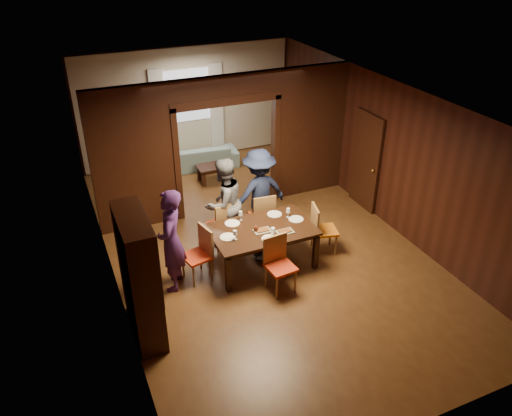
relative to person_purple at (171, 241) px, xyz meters
name	(u,v)px	position (x,y,z in m)	size (l,w,h in m)	color
floor	(258,243)	(1.83, 0.62, -0.91)	(9.00, 9.00, 0.00)	#553117
ceiling	(259,98)	(1.83, 0.62, 1.99)	(5.50, 9.00, 0.02)	silver
room_walls	(223,138)	(1.83, 2.50, 0.60)	(5.52, 9.01, 2.90)	black
person_purple	(171,241)	(0.00, 0.00, 0.00)	(0.66, 0.44, 1.82)	#3E1D56
person_grey	(224,203)	(1.25, 0.91, -0.03)	(0.85, 0.67, 1.76)	#5A5B62
person_navy	(259,193)	(2.01, 1.01, -0.02)	(1.15, 0.66, 1.78)	#161D37
sofa	(199,156)	(1.88, 4.47, -0.63)	(1.95, 0.76, 0.57)	#80A5A8
serving_bowl	(262,221)	(1.69, 0.14, -0.11)	(0.33, 0.33, 0.08)	black
dining_table	(262,246)	(1.62, -0.02, -0.53)	(1.82, 1.13, 0.76)	black
coffee_table	(214,173)	(1.96, 3.56, -0.71)	(0.80, 0.50, 0.40)	black
chair_left	(196,255)	(0.42, 0.05, -0.42)	(0.44, 0.44, 0.97)	red
chair_right	(325,229)	(2.86, -0.10, -0.42)	(0.44, 0.44, 0.97)	orange
chair_far_l	(220,223)	(1.15, 0.87, -0.42)	(0.44, 0.44, 0.97)	#E74115
chair_far_r	(261,214)	(2.00, 0.86, -0.42)	(0.44, 0.44, 0.97)	#F05016
chair_near	(281,266)	(1.60, -0.81, -0.42)	(0.44, 0.44, 0.97)	red
hutch	(139,277)	(-0.70, -0.88, 0.09)	(0.40, 1.20, 2.00)	black
door_right	(366,161)	(4.53, 1.12, 0.14)	(0.06, 0.90, 2.10)	black
window_far	(187,96)	(1.83, 5.06, 0.79)	(1.20, 0.03, 1.30)	silver
curtain_left	(159,118)	(1.08, 5.02, 0.34)	(0.35, 0.06, 2.40)	white
curtain_right	(216,110)	(2.58, 5.02, 0.34)	(0.35, 0.06, 2.40)	white
plate_left	(228,237)	(0.96, -0.05, -0.14)	(0.27, 0.27, 0.01)	white
plate_far_l	(232,223)	(1.20, 0.34, -0.14)	(0.27, 0.27, 0.01)	white
plate_far_r	(274,214)	(2.02, 0.33, -0.14)	(0.27, 0.27, 0.01)	silver
plate_right	(296,219)	(2.31, 0.01, -0.14)	(0.27, 0.27, 0.01)	silver
plate_near	(270,239)	(1.59, -0.38, -0.14)	(0.27, 0.27, 0.01)	white
platter_a	(262,230)	(1.58, -0.11, -0.13)	(0.30, 0.20, 0.04)	gray
platter_b	(285,231)	(1.93, -0.29, -0.13)	(0.30, 0.20, 0.04)	gray
wineglass_left	(235,235)	(1.05, -0.17, -0.06)	(0.08, 0.08, 0.18)	silver
wineglass_far	(241,216)	(1.38, 0.40, -0.06)	(0.08, 0.08, 0.18)	silver
wineglass_right	(288,213)	(2.21, 0.15, -0.06)	(0.08, 0.08, 0.18)	white
tumbler	(273,231)	(1.70, -0.29, -0.08)	(0.07, 0.07, 0.14)	silver
condiment_jar	(256,229)	(1.48, -0.07, -0.09)	(0.08, 0.08, 0.11)	#4D1F11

